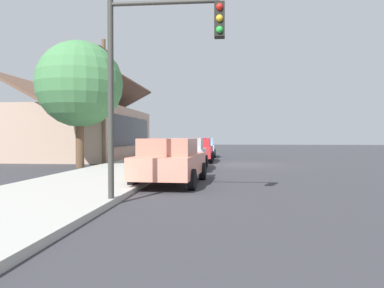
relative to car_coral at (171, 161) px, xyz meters
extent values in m
plane|color=#38383D|center=(9.64, -2.76, -0.82)|extent=(120.00, 120.00, 0.00)
cube|color=#B2AFA8|center=(9.64, 2.84, -0.74)|extent=(60.00, 4.20, 0.16)
cube|color=#EA8C75|center=(0.11, -0.01, -0.14)|extent=(4.75, 2.10, 0.70)
cube|color=tan|center=(-0.35, 0.02, 0.49)|extent=(2.32, 1.76, 0.56)
cylinder|color=black|center=(1.60, 0.85, -0.49)|extent=(0.67, 0.25, 0.66)
cylinder|color=black|center=(1.51, -1.01, -0.49)|extent=(0.67, 0.25, 0.66)
cylinder|color=black|center=(-1.28, 1.00, -0.49)|extent=(0.67, 0.25, 0.66)
cylinder|color=black|center=(-1.38, -0.87, -0.49)|extent=(0.67, 0.25, 0.66)
cube|color=silver|center=(5.96, 0.05, -0.14)|extent=(4.73, 1.80, 0.70)
cube|color=#A0A2A6|center=(5.49, 0.04, 0.49)|extent=(2.29, 1.54, 0.56)
cylinder|color=black|center=(7.40, 0.93, -0.49)|extent=(0.66, 0.23, 0.66)
cylinder|color=black|center=(7.44, -0.78, -0.49)|extent=(0.66, 0.23, 0.66)
cylinder|color=black|center=(4.49, 0.87, -0.49)|extent=(0.66, 0.23, 0.66)
cylinder|color=black|center=(4.52, -0.83, -0.49)|extent=(0.66, 0.23, 0.66)
cube|color=red|center=(11.81, -0.04, -0.14)|extent=(4.85, 1.85, 0.70)
cube|color=#A9272B|center=(11.33, -0.05, 0.49)|extent=(2.34, 1.61, 0.56)
cylinder|color=black|center=(13.30, 0.87, -0.49)|extent=(0.66, 0.23, 0.66)
cylinder|color=black|center=(13.32, -0.93, -0.49)|extent=(0.66, 0.23, 0.66)
cylinder|color=black|center=(10.30, 0.84, -0.49)|extent=(0.66, 0.23, 0.66)
cylinder|color=black|center=(10.32, -0.96, -0.49)|extent=(0.66, 0.23, 0.66)
cube|color=#8CB7E0|center=(17.74, 0.00, -0.14)|extent=(4.49, 1.95, 0.70)
cube|color=#779CBE|center=(17.30, -0.02, 0.49)|extent=(2.19, 1.63, 0.56)
cylinder|color=black|center=(19.06, 0.93, -0.49)|extent=(0.67, 0.25, 0.66)
cylinder|color=black|center=(19.15, -0.81, -0.49)|extent=(0.67, 0.25, 0.66)
cylinder|color=black|center=(16.33, 0.81, -0.49)|extent=(0.67, 0.25, 0.66)
cylinder|color=black|center=(16.41, -0.93, -0.49)|extent=(0.67, 0.25, 0.66)
cube|color=tan|center=(15.37, 9.24, 1.08)|extent=(12.71, 7.78, 3.80)
cube|color=black|center=(15.37, 5.31, 1.27)|extent=(10.17, 0.08, 2.13)
cube|color=brown|center=(15.37, 7.30, 4.02)|extent=(13.31, 4.18, 2.33)
cube|color=brown|center=(15.37, 11.19, 4.02)|extent=(13.31, 4.18, 2.33)
cylinder|color=brown|center=(6.48, 5.91, 0.79)|extent=(0.44, 0.44, 3.21)
sphere|color=#47844C|center=(6.48, 5.91, 3.65)|extent=(4.58, 4.58, 4.58)
cylinder|color=#383833|center=(-4.04, 0.84, 1.78)|extent=(0.14, 0.14, 5.20)
cylinder|color=#383833|center=(-4.04, -0.46, 3.98)|extent=(0.10, 2.60, 0.10)
cube|color=black|center=(-4.04, -1.76, 3.53)|extent=(0.28, 0.24, 0.80)
sphere|color=red|center=(-4.19, -1.76, 3.79)|extent=(0.16, 0.16, 0.16)
sphere|color=yellow|center=(-4.19, -1.76, 3.53)|extent=(0.16, 0.16, 0.16)
sphere|color=green|center=(-4.19, -1.76, 3.27)|extent=(0.16, 0.16, 0.16)
cylinder|color=brown|center=(8.99, 5.44, 2.93)|extent=(0.24, 0.24, 7.50)
cube|color=brown|center=(8.99, 5.44, 6.08)|extent=(1.80, 0.12, 0.12)
cylinder|color=red|center=(14.45, 1.44, -0.38)|extent=(0.22, 0.22, 0.55)
sphere|color=red|center=(14.45, 1.44, -0.04)|extent=(0.18, 0.18, 0.18)
camera|label=1|loc=(-12.71, -1.93, 0.82)|focal=34.71mm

